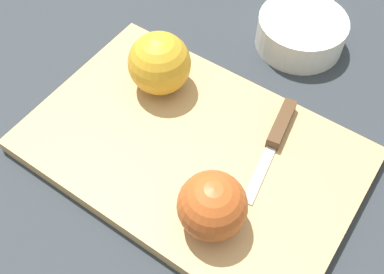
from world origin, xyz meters
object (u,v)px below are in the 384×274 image
at_px(knife, 279,130).
at_px(bowl, 301,30).
at_px(apple_half_right, 212,206).
at_px(apple_half_left, 159,64).

height_order(knife, bowl, bowl).
bearing_deg(knife, apple_half_right, -11.15).
xyz_separation_m(knife, bowl, (-0.04, 0.20, -0.00)).
relative_size(apple_half_left, knife, 0.53).
bearing_deg(apple_half_right, knife, 177.41).
bearing_deg(knife, apple_half_left, -93.13).
relative_size(knife, bowl, 1.19).
bearing_deg(apple_half_left, knife, 114.14).
relative_size(apple_half_left, bowl, 0.63).
bearing_deg(bowl, apple_half_left, -125.89).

